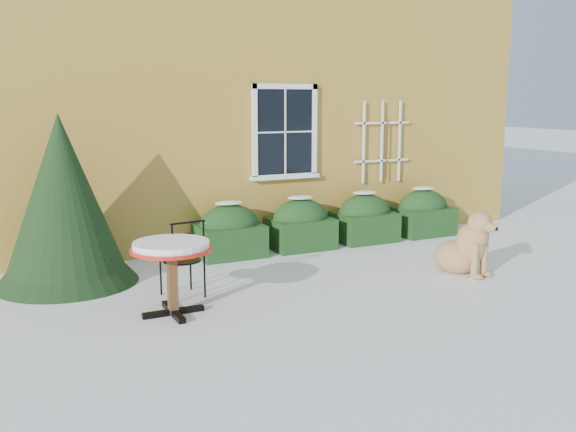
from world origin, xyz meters
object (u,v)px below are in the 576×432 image
patio_chair_near (183,259)px  dog (466,248)px  patio_chair_far (90,256)px  evergreen_shrub (64,216)px  bistro_table (171,254)px

patio_chair_near → dog: patio_chair_near is taller
patio_chair_far → dog: (5.04, -1.74, -0.04)m
patio_chair_near → dog: 4.11m
patio_chair_near → dog: size_ratio=0.92×
evergreen_shrub → patio_chair_near: size_ratio=2.29×
evergreen_shrub → dog: 5.73m
bistro_table → patio_chair_far: bistro_table is taller
evergreen_shrub → dog: bearing=-21.5°
patio_chair_near → patio_chair_far: 1.41m
bistro_table → dog: dog is taller
evergreen_shrub → bistro_table: bearing=-64.2°
evergreen_shrub → patio_chair_far: 0.68m
patio_chair_near → patio_chair_far: patio_chair_near is taller
patio_chair_far → evergreen_shrub: bearing=107.0°
evergreen_shrub → patio_chair_near: evergreen_shrub is taller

